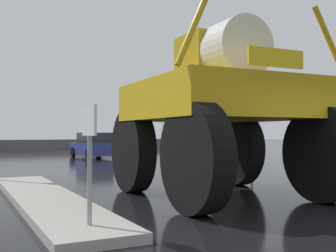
{
  "coord_description": "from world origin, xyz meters",
  "views": [
    {
      "loc": [
        -6.16,
        -4.09,
        1.49
      ],
      "look_at": [
        -0.48,
        6.96,
        1.7
      ],
      "focal_mm": 44.12,
      "sensor_mm": 36.0,
      "label": 1
    }
  ],
  "objects_px": {
    "lane_arrow_sign": "(89,143)",
    "oversize_sprayer": "(220,110)",
    "sedan_ahead": "(94,146)",
    "traffic_signal_near_right": "(249,94)"
  },
  "relations": [
    {
      "from": "lane_arrow_sign",
      "to": "sedan_ahead",
      "type": "xyz_separation_m",
      "value": [
        5.71,
        18.46,
        -0.63
      ]
    },
    {
      "from": "lane_arrow_sign",
      "to": "oversize_sprayer",
      "type": "distance_m",
      "value": 4.41
    },
    {
      "from": "oversize_sprayer",
      "to": "sedan_ahead",
      "type": "height_order",
      "value": "oversize_sprayer"
    },
    {
      "from": "lane_arrow_sign",
      "to": "sedan_ahead",
      "type": "bearing_deg",
      "value": 72.81
    },
    {
      "from": "sedan_ahead",
      "to": "traffic_signal_near_right",
      "type": "relative_size",
      "value": 1.01
    },
    {
      "from": "lane_arrow_sign",
      "to": "sedan_ahead",
      "type": "relative_size",
      "value": 0.41
    },
    {
      "from": "sedan_ahead",
      "to": "traffic_signal_near_right",
      "type": "xyz_separation_m",
      "value": [
        3.01,
        -11.13,
        2.34
      ]
    },
    {
      "from": "lane_arrow_sign",
      "to": "traffic_signal_near_right",
      "type": "relative_size",
      "value": 0.42
    },
    {
      "from": "lane_arrow_sign",
      "to": "sedan_ahead",
      "type": "distance_m",
      "value": 19.34
    },
    {
      "from": "traffic_signal_near_right",
      "to": "lane_arrow_sign",
      "type": "bearing_deg",
      "value": -139.92
    }
  ]
}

